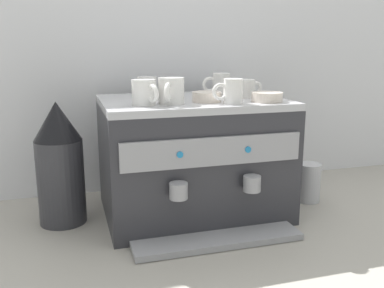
% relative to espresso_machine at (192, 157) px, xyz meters
% --- Properties ---
extents(ground_plane, '(4.00, 4.00, 0.00)m').
position_rel_espresso_machine_xyz_m(ground_plane, '(0.00, 0.00, -0.21)').
color(ground_plane, '#9E998E').
extents(tiled_backsplash_wall, '(2.80, 0.03, 1.07)m').
position_rel_espresso_machine_xyz_m(tiled_backsplash_wall, '(0.00, 0.34, 0.33)').
color(tiled_backsplash_wall, silver).
rests_on(tiled_backsplash_wall, ground_plane).
extents(espresso_machine, '(0.63, 0.58, 0.42)m').
position_rel_espresso_machine_xyz_m(espresso_machine, '(0.00, 0.00, 0.00)').
color(espresso_machine, '#2D2D33').
rests_on(espresso_machine, ground_plane).
extents(ceramic_cup_0, '(0.11, 0.07, 0.06)m').
position_rel_espresso_machine_xyz_m(ceramic_cup_0, '(0.20, -0.02, 0.25)').
color(ceramic_cup_0, white).
rests_on(ceramic_cup_0, espresso_machine).
extents(ceramic_cup_1, '(0.07, 0.11, 0.08)m').
position_rel_espresso_machine_xyz_m(ceramic_cup_1, '(-0.19, -0.11, 0.25)').
color(ceramic_cup_1, white).
rests_on(ceramic_cup_1, espresso_machine).
extents(ceramic_cup_2, '(0.11, 0.07, 0.08)m').
position_rel_espresso_machine_xyz_m(ceramic_cup_2, '(0.13, 0.08, 0.25)').
color(ceramic_cup_2, white).
rests_on(ceramic_cup_2, espresso_machine).
extents(ceramic_cup_3, '(0.08, 0.12, 0.08)m').
position_rel_espresso_machine_xyz_m(ceramic_cup_3, '(-0.10, -0.11, 0.25)').
color(ceramic_cup_3, white).
rests_on(ceramic_cup_3, espresso_machine).
extents(ceramic_cup_4, '(0.09, 0.10, 0.07)m').
position_rel_espresso_machine_xyz_m(ceramic_cup_4, '(-0.13, 0.16, 0.25)').
color(ceramic_cup_4, white).
rests_on(ceramic_cup_4, espresso_machine).
extents(ceramic_cup_5, '(0.10, 0.06, 0.08)m').
position_rel_espresso_machine_xyz_m(ceramic_cup_5, '(0.09, -0.16, 0.25)').
color(ceramic_cup_5, white).
rests_on(ceramic_cup_5, espresso_machine).
extents(ceramic_bowl_0, '(0.10, 0.10, 0.03)m').
position_rel_espresso_machine_xyz_m(ceramic_bowl_0, '(0.22, -0.14, 0.23)').
color(ceramic_bowl_0, beige).
rests_on(ceramic_bowl_0, espresso_machine).
extents(ceramic_bowl_1, '(0.10, 0.10, 0.03)m').
position_rel_espresso_machine_xyz_m(ceramic_bowl_1, '(0.02, -0.09, 0.23)').
color(ceramic_bowl_1, beige).
rests_on(ceramic_bowl_1, espresso_machine).
extents(coffee_grinder, '(0.16, 0.16, 0.43)m').
position_rel_espresso_machine_xyz_m(coffee_grinder, '(-0.46, 0.04, 0.00)').
color(coffee_grinder, '#333338').
rests_on(coffee_grinder, ground_plane).
extents(milk_pitcher, '(0.09, 0.09, 0.15)m').
position_rel_espresso_machine_xyz_m(milk_pitcher, '(0.47, -0.03, -0.13)').
color(milk_pitcher, '#B7B7BC').
rests_on(milk_pitcher, ground_plane).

